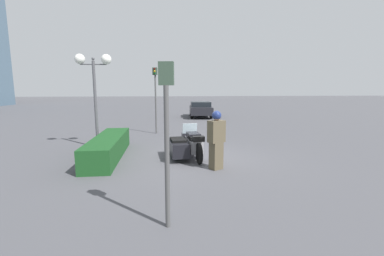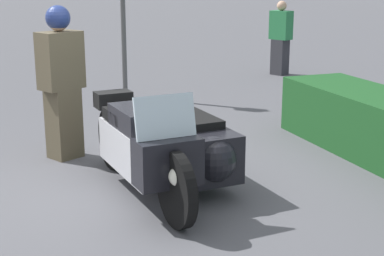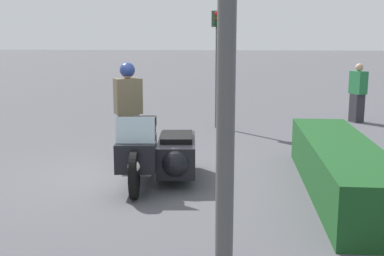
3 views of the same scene
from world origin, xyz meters
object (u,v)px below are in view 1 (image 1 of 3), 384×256
Objects in this scene: traffic_light_far at (167,120)px; traffic_light_near at (155,91)px; officer_rider at (216,139)px; twin_lamp_post at (94,71)px; police_motorcycle at (185,144)px; hedge_bush_curbside at (108,147)px; parked_car_background at (200,109)px.

traffic_light_near is at bearing 11.57° from traffic_light_far.
twin_lamp_post is (3.56, 4.51, 2.28)m from officer_rider.
hedge_bush_curbside is at bearing 77.74° from police_motorcycle.
officer_rider is 0.51× the size of traffic_light_near.
parked_car_background is at bearing 168.89° from traffic_light_near.
hedge_bush_curbside is 3.42m from twin_lamp_post.
parked_car_background is at bearing -16.07° from police_motorcycle.
traffic_light_far is (-10.16, -0.47, -0.41)m from traffic_light_near.
officer_rider is 0.43× the size of parked_car_background.
officer_rider is (-1.54, -0.85, 0.50)m from police_motorcycle.
hedge_bush_curbside is at bearing 31.21° from traffic_light_far.
twin_lamp_post is 7.55m from traffic_light_far.
hedge_bush_curbside is 1.01× the size of parked_car_background.
officer_rider is at bearing -16.90° from traffic_light_far.
officer_rider is 7.31m from traffic_light_near.
police_motorcycle is 0.59× the size of parked_car_background.
twin_lamp_post is 0.91× the size of parked_car_background.
parked_car_background is (15.15, -1.72, -0.23)m from officer_rider.
police_motorcycle reaches higher than hedge_bush_curbside.
police_motorcycle is 5.02m from twin_lamp_post.
parked_car_background is (8.29, -3.78, -1.65)m from traffic_light_near.
traffic_light_far reaches higher than officer_rider.
police_motorcycle is 5.79m from traffic_light_near.
traffic_light_near is at bearing 160.02° from parked_car_background.
traffic_light_near is 0.84× the size of parked_car_background.
twin_lamp_post is at bearing 23.74° from officer_rider.
twin_lamp_post reaches higher than officer_rider.
twin_lamp_post reaches higher than traffic_light_near.
police_motorcycle is 13.86m from parked_car_background.
traffic_light_near is 1.23× the size of traffic_light_far.
parked_car_background reaches higher than police_motorcycle.
police_motorcycle is 1.37× the size of officer_rider.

